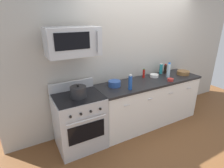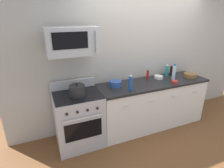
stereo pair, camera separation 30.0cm
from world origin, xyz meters
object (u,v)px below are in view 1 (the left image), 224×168
object	(u,v)px
bottle_hot_sauce_red	(144,73)
bowl_red_small	(170,80)
bottle_water_clear	(169,70)
range_oven	(79,121)
bottle_dish_soap	(161,69)
bowl_blue_mixing	(114,83)
bowl_wooden_salad	(183,72)
bottle_soy_sauce_dark	(165,69)
microwave	(73,41)
bowl_white_ceramic	(154,76)
bottle_soda_blue	(130,82)
stockpot	(78,92)

from	to	relation	value
bottle_hot_sauce_red	bowl_red_small	bearing A→B (deg)	-51.56
bottle_water_clear	bottle_hot_sauce_red	bearing A→B (deg)	153.84
range_oven	bottle_dish_soap	size ratio (longest dim) A/B	4.73
range_oven	bowl_blue_mixing	size ratio (longest dim) A/B	4.86
bottle_water_clear	bottle_hot_sauce_red	xyz separation A→B (m)	(-0.45, 0.22, -0.06)
bowl_wooden_salad	bowl_red_small	xyz separation A→B (m)	(-0.54, -0.16, -0.02)
bowl_wooden_salad	bowl_blue_mixing	distance (m)	1.61
bottle_soy_sauce_dark	bowl_red_small	world-z (taller)	bottle_soy_sauce_dark
bottle_dish_soap	bowl_blue_mixing	world-z (taller)	bottle_dish_soap
microwave	bottle_dish_soap	distance (m)	2.07
microwave	bowl_wooden_salad	xyz separation A→B (m)	(2.31, -0.09, -0.79)
range_oven	bowl_white_ceramic	xyz separation A→B (m)	(1.66, 0.12, 0.48)
bottle_soda_blue	stockpot	distance (m)	0.88
bowl_red_small	bottle_dish_soap	bearing A→B (deg)	69.80
bowl_red_small	bowl_wooden_salad	bearing A→B (deg)	16.91
bowl_white_ceramic	stockpot	bearing A→B (deg)	-174.01
range_oven	stockpot	bearing A→B (deg)	-90.00
microwave	bottle_soda_blue	size ratio (longest dim) A/B	2.82
bottle_soda_blue	bowl_white_ceramic	size ratio (longest dim) A/B	1.52
bottle_hot_sauce_red	bowl_red_small	world-z (taller)	bottle_hot_sauce_red
bottle_soda_blue	bowl_red_small	xyz separation A→B (m)	(0.91, -0.03, -0.10)
microwave	bottle_soda_blue	xyz separation A→B (m)	(0.86, -0.23, -0.70)
bottle_dish_soap	stockpot	size ratio (longest dim) A/B	0.93
stockpot	bottle_dish_soap	bearing A→B (deg)	8.11
stockpot	bowl_white_ceramic	bearing A→B (deg)	5.99
bowl_white_ceramic	bowl_red_small	bearing A→B (deg)	-71.28
bowl_wooden_salad	bottle_soy_sauce_dark	bearing A→B (deg)	141.36
bottle_dish_soap	bottle_water_clear	bearing A→B (deg)	-97.81
range_oven	bottle_soy_sauce_dark	size ratio (longest dim) A/B	5.18
range_oven	bottle_hot_sauce_red	world-z (taller)	bottle_hot_sauce_red
microwave	bottle_water_clear	size ratio (longest dim) A/B	2.47
bottle_dish_soap	bottle_soy_sauce_dark	distance (m)	0.09
bottle_dish_soap	bowl_wooden_salad	world-z (taller)	bottle_dish_soap
bottle_dish_soap	bowl_blue_mixing	bearing A→B (deg)	-173.16
bowl_red_small	bowl_blue_mixing	bearing A→B (deg)	164.98
bottle_soy_sauce_dark	bowl_blue_mixing	distance (m)	1.32
microwave	bottle_hot_sauce_red	xyz separation A→B (m)	(1.45, 0.15, -0.74)
bowl_red_small	microwave	bearing A→B (deg)	171.80
bottle_soy_sauce_dark	bottle_hot_sauce_red	size ratio (longest dim) A/B	1.13
bottle_water_clear	stockpot	distance (m)	1.90
bottle_soy_sauce_dark	bowl_blue_mixing	bearing A→B (deg)	-175.20
bowl_wooden_salad	bowl_white_ceramic	world-z (taller)	bowl_wooden_salad
microwave	bowl_white_ceramic	size ratio (longest dim) A/B	4.28
stockpot	bottle_soda_blue	bearing A→B (deg)	-8.49
bowl_blue_mixing	range_oven	bearing A→B (deg)	-173.92
microwave	bowl_wooden_salad	world-z (taller)	microwave
bottle_water_clear	bowl_red_small	bearing A→B (deg)	-123.97
bottle_water_clear	bowl_white_ceramic	xyz separation A→B (m)	(-0.24, 0.15, -0.11)
bottle_dish_soap	range_oven	bearing A→B (deg)	-173.44
microwave	bowl_wooden_salad	bearing A→B (deg)	-2.30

